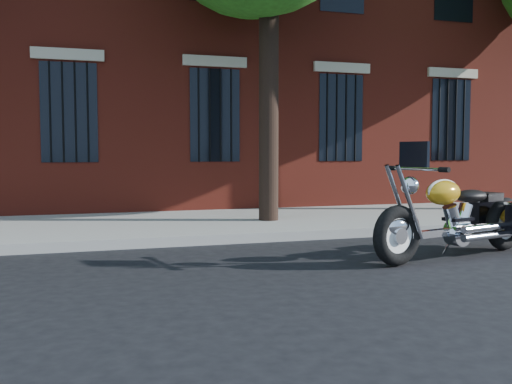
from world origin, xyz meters
name	(u,v)px	position (x,y,z in m)	size (l,w,h in m)	color
ground	(302,257)	(0.00, 0.00, 0.00)	(120.00, 120.00, 0.00)	black
curb	(269,237)	(0.00, 1.38, 0.07)	(40.00, 0.16, 0.15)	gray
sidewalk	(237,223)	(0.00, 3.26, 0.07)	(40.00, 3.60, 0.15)	gray
motorcycle	(463,219)	(2.05, -0.65, 0.52)	(3.04, 1.33, 1.53)	black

